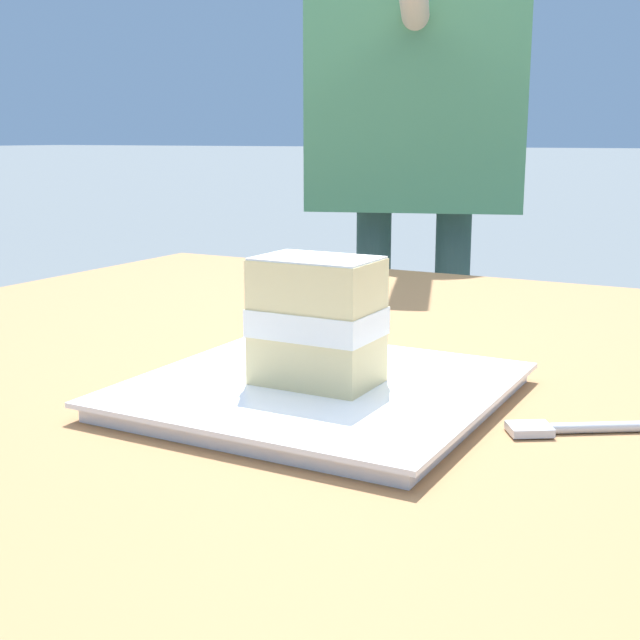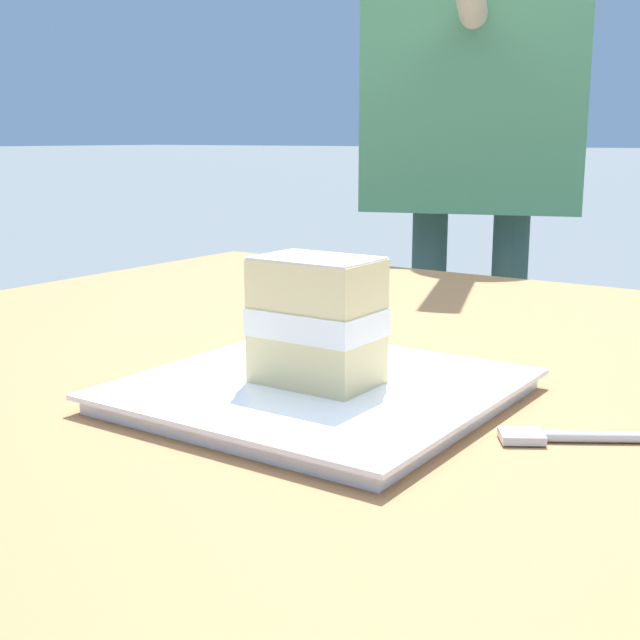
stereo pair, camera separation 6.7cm
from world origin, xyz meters
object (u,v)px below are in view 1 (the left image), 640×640
(patio_table, at_px, (326,447))
(cake_slice, at_px, (317,321))
(dessert_plate, at_px, (320,391))
(dessert_fork, at_px, (607,427))
(diner_person, at_px, (417,82))

(patio_table, bearing_deg, cake_slice, -64.38)
(dessert_plate, bearing_deg, dessert_fork, 8.15)
(patio_table, distance_m, cake_slice, 0.25)
(patio_table, relative_size, dessert_plate, 4.12)
(patio_table, distance_m, dessert_plate, 0.21)
(dessert_plate, height_order, cake_slice, cake_slice)
(cake_slice, distance_m, diner_person, 1.18)
(dessert_fork, bearing_deg, diner_person, 118.87)
(patio_table, xyz_separation_m, diner_person, (-0.29, 0.94, 0.42))
(cake_slice, xyz_separation_m, dessert_fork, (0.22, 0.03, -0.06))
(patio_table, height_order, dessert_plate, dessert_plate)
(cake_slice, relative_size, diner_person, 0.06)
(dessert_plate, xyz_separation_m, dessert_fork, (0.22, 0.03, -0.00))
(cake_slice, bearing_deg, diner_person, 108.47)
(patio_table, height_order, diner_person, diner_person)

